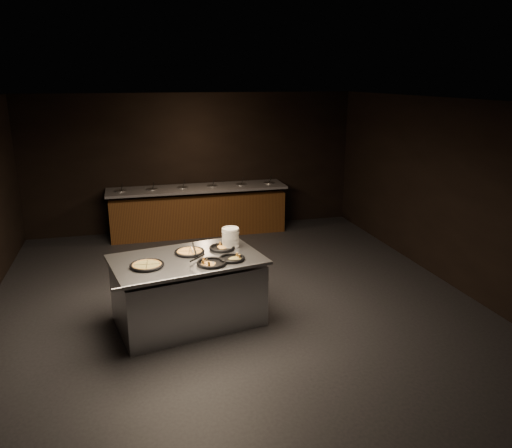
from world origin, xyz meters
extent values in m
cube|color=black|center=(0.00, 0.00, -0.01)|extent=(7.00, 8.00, 0.01)
cube|color=black|center=(0.00, 0.00, 2.90)|extent=(7.00, 8.00, 0.01)
cube|color=black|center=(0.00, 4.00, 1.45)|extent=(7.00, 0.01, 2.90)
cube|color=black|center=(0.00, -4.00, 1.45)|extent=(7.00, 0.01, 2.90)
cube|color=black|center=(3.50, 0.00, 1.45)|extent=(0.01, 8.00, 2.90)
cube|color=#533113|center=(0.00, 3.58, 0.43)|extent=(3.60, 0.75, 0.85)
cube|color=slate|center=(0.00, 3.58, 0.97)|extent=(3.70, 0.83, 0.05)
cube|color=#34120B|center=(0.00, 3.58, 0.04)|extent=(3.60, 0.69, 0.08)
cylinder|color=#AFB2B6|center=(-1.55, 3.58, 0.98)|extent=(0.22, 0.22, 0.08)
cylinder|color=#40722D|center=(-1.55, 3.58, 1.00)|extent=(0.19, 0.19, 0.02)
cylinder|color=black|center=(-1.52, 3.56, 1.09)|extent=(0.04, 0.10, 0.19)
cylinder|color=#AFB2B6|center=(-0.93, 3.58, 0.98)|extent=(0.22, 0.22, 0.08)
cylinder|color=#40722D|center=(-0.93, 3.58, 1.00)|extent=(0.19, 0.19, 0.02)
cylinder|color=black|center=(-0.90, 3.56, 1.09)|extent=(0.04, 0.10, 0.19)
cylinder|color=#AFB2B6|center=(-0.31, 3.58, 0.98)|extent=(0.22, 0.22, 0.08)
cylinder|color=#40722D|center=(-0.31, 3.58, 1.00)|extent=(0.19, 0.19, 0.02)
cylinder|color=black|center=(-0.28, 3.56, 1.09)|extent=(0.04, 0.10, 0.19)
cylinder|color=#AFB2B6|center=(0.31, 3.58, 0.98)|extent=(0.22, 0.22, 0.08)
cylinder|color=#40722D|center=(0.31, 3.58, 1.00)|extent=(0.19, 0.19, 0.02)
cylinder|color=black|center=(0.34, 3.56, 1.09)|extent=(0.04, 0.10, 0.19)
cylinder|color=#AFB2B6|center=(0.93, 3.58, 0.98)|extent=(0.22, 0.22, 0.08)
cylinder|color=#40722D|center=(0.93, 3.58, 1.00)|extent=(0.19, 0.19, 0.02)
cylinder|color=black|center=(0.96, 3.56, 1.09)|extent=(0.04, 0.10, 0.19)
cylinder|color=#AFB2B6|center=(1.55, 3.58, 0.98)|extent=(0.22, 0.22, 0.08)
cylinder|color=#40722D|center=(1.55, 3.58, 1.00)|extent=(0.19, 0.19, 0.02)
cylinder|color=black|center=(1.58, 3.56, 1.09)|extent=(0.04, 0.10, 0.19)
cube|color=#AFB2B6|center=(-0.72, -0.40, 0.41)|extent=(2.02, 1.46, 0.83)
cube|color=#AFB2B6|center=(-0.72, -0.40, 0.90)|extent=(2.12, 1.55, 0.04)
cylinder|color=#AFB2B6|center=(-0.72, -1.01, 0.90)|extent=(1.89, 0.41, 0.04)
cylinder|color=silver|center=(-0.07, -0.09, 1.05)|extent=(0.24, 0.24, 0.27)
cylinder|color=black|center=(-1.24, -0.58, 0.93)|extent=(0.41, 0.41, 0.01)
torus|color=black|center=(-1.24, -0.58, 0.94)|extent=(0.43, 0.43, 0.04)
torus|color=brown|center=(-1.24, -0.58, 0.94)|extent=(0.37, 0.37, 0.03)
cylinder|color=tan|center=(-1.24, -0.58, 0.94)|extent=(0.33, 0.33, 0.02)
cube|color=black|center=(-1.24, -0.58, 0.95)|extent=(0.04, 0.32, 0.00)
cube|color=black|center=(-1.24, -0.58, 0.95)|extent=(0.32, 0.04, 0.00)
cylinder|color=black|center=(-0.66, -0.22, 0.93)|extent=(0.38, 0.38, 0.01)
torus|color=black|center=(-0.66, -0.22, 0.94)|extent=(0.41, 0.41, 0.04)
torus|color=brown|center=(-0.66, -0.22, 0.94)|extent=(0.34, 0.34, 0.03)
cylinder|color=#EAB055|center=(-0.66, -0.22, 0.94)|extent=(0.30, 0.30, 0.02)
cube|color=black|center=(-0.66, -0.22, 0.95)|extent=(0.07, 0.30, 0.00)
cube|color=black|center=(-0.66, -0.22, 0.95)|extent=(0.30, 0.07, 0.00)
cylinder|color=black|center=(-0.20, -0.17, 0.93)|extent=(0.33, 0.33, 0.01)
torus|color=black|center=(-0.20, -0.17, 0.94)|extent=(0.36, 0.36, 0.04)
cylinder|color=black|center=(-0.44, -0.71, 0.93)|extent=(0.36, 0.36, 0.01)
torus|color=black|center=(-0.44, -0.71, 0.94)|extent=(0.38, 0.38, 0.04)
cylinder|color=black|center=(-0.16, -0.61, 0.93)|extent=(0.32, 0.32, 0.01)
torus|color=black|center=(-0.16, -0.61, 0.94)|extent=(0.34, 0.34, 0.04)
cube|color=#AFB2B6|center=(-0.63, -0.18, 0.94)|extent=(0.11, 0.12, 0.00)
cylinder|color=black|center=(-0.61, -0.34, 1.02)|extent=(0.04, 0.21, 0.13)
cylinder|color=#AFB2B6|center=(-0.62, -0.26, 0.97)|extent=(0.02, 0.11, 0.08)
cube|color=#AFB2B6|center=(-0.47, -0.72, 0.94)|extent=(0.12, 0.10, 0.00)
cylinder|color=black|center=(-0.62, -0.69, 1.02)|extent=(0.20, 0.06, 0.12)
cylinder|color=#AFB2B6|center=(-0.54, -0.70, 0.97)|extent=(0.10, 0.03, 0.08)
camera|label=1|loc=(-1.40, -6.57, 3.20)|focal=35.00mm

